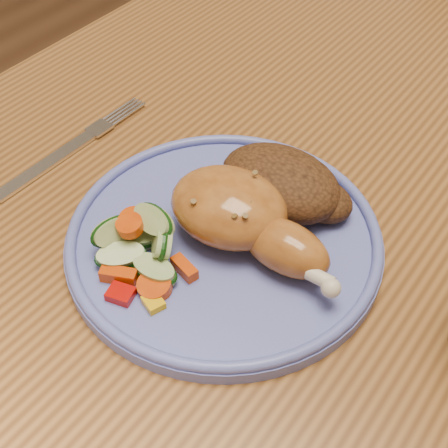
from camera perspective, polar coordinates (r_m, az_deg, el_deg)
The scene contains 7 objects.
dining_table at distance 0.65m, azimuth 8.95°, elevation -5.11°, with size 0.90×1.40×0.75m.
plate at distance 0.56m, azimuth 0.00°, elevation -1.50°, with size 0.28×0.28×0.01m, color #565EB0.
plate_rim at distance 0.55m, azimuth 0.00°, elevation -0.73°, with size 0.28×0.28×0.01m, color #565EB0.
chicken_leg at distance 0.53m, azimuth 1.67°, elevation 0.70°, with size 0.18×0.10×0.06m.
rice_pilaf at distance 0.57m, azimuth 5.40°, elevation 3.59°, with size 0.13×0.09×0.05m.
vegetable_pile at distance 0.53m, azimuth -7.65°, elevation -1.98°, with size 0.10×0.09×0.05m.
fork at distance 0.67m, azimuth -14.01°, elevation 6.65°, with size 0.02×0.18×0.00m.
Camera 1 is at (0.16, -0.38, 1.17)m, focal length 50.00 mm.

